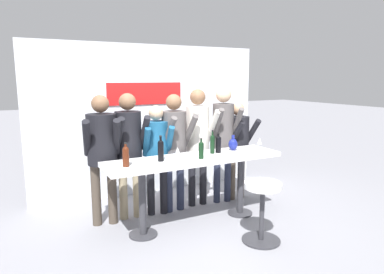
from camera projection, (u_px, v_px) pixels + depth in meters
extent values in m
plane|color=gray|center=(195.00, 224.00, 4.67)|extent=(40.00, 40.00, 0.00)
cube|color=silver|center=(151.00, 120.00, 5.84)|extent=(4.01, 0.10, 2.51)
cube|color=red|center=(145.00, 94.00, 5.66)|extent=(1.29, 0.02, 0.36)
cube|color=white|center=(195.00, 159.00, 4.52)|extent=(2.41, 0.61, 0.06)
cylinder|color=#333338|center=(142.00, 200.00, 4.25)|extent=(0.09, 0.09, 0.88)
cylinder|color=#333338|center=(143.00, 234.00, 4.33)|extent=(0.36, 0.36, 0.02)
cylinder|color=#333338|center=(241.00, 183.00, 4.94)|extent=(0.09, 0.09, 0.88)
cylinder|color=#333338|center=(240.00, 213.00, 5.01)|extent=(0.36, 0.36, 0.02)
cylinder|color=#333338|center=(261.00, 240.00, 4.17)|extent=(0.47, 0.47, 0.02)
cylinder|color=#333338|center=(262.00, 213.00, 4.11)|extent=(0.06, 0.06, 0.68)
cylinder|color=white|center=(263.00, 185.00, 4.05)|extent=(0.44, 0.44, 0.07)
cylinder|color=#473D33|center=(96.00, 195.00, 4.57)|extent=(0.12, 0.12, 0.84)
cylinder|color=#473D33|center=(112.00, 193.00, 4.63)|extent=(0.12, 0.12, 0.84)
cylinder|color=black|center=(102.00, 139.00, 4.47)|extent=(0.45, 0.45, 0.67)
sphere|color=brown|center=(100.00, 104.00, 4.39)|extent=(0.23, 0.23, 0.23)
cylinder|color=black|center=(87.00, 138.00, 4.26)|extent=(0.17, 0.41, 0.52)
cylinder|color=black|center=(117.00, 137.00, 4.36)|extent=(0.17, 0.41, 0.52)
cylinder|color=gray|center=(123.00, 190.00, 4.77)|extent=(0.11, 0.11, 0.85)
cylinder|color=gray|center=(137.00, 188.00, 4.85)|extent=(0.11, 0.11, 0.85)
cylinder|color=black|center=(128.00, 136.00, 4.68)|extent=(0.37, 0.37, 0.67)
sphere|color=brown|center=(127.00, 102.00, 4.60)|extent=(0.23, 0.23, 0.23)
cylinder|color=black|center=(119.00, 135.00, 4.46)|extent=(0.10, 0.40, 0.52)
cylinder|color=black|center=(144.00, 133.00, 4.60)|extent=(0.10, 0.40, 0.52)
cylinder|color=black|center=(151.00, 189.00, 4.93)|extent=(0.11, 0.11, 0.76)
cylinder|color=black|center=(164.00, 188.00, 4.98)|extent=(0.11, 0.11, 0.76)
cylinder|color=#19517A|center=(156.00, 142.00, 4.83)|extent=(0.40, 0.40, 0.60)
sphere|color=#D6AD89|center=(156.00, 113.00, 4.76)|extent=(0.21, 0.21, 0.21)
cylinder|color=#19517A|center=(147.00, 142.00, 4.64)|extent=(0.15, 0.37, 0.47)
cylinder|color=#19517A|center=(170.00, 141.00, 4.73)|extent=(0.15, 0.37, 0.47)
cylinder|color=#23283D|center=(169.00, 185.00, 5.02)|extent=(0.11, 0.11, 0.83)
cylinder|color=#23283D|center=(180.00, 182.00, 5.13)|extent=(0.11, 0.11, 0.83)
cylinder|color=#514C4C|center=(174.00, 134.00, 4.95)|extent=(0.38, 0.38, 0.66)
sphere|color=brown|center=(174.00, 102.00, 4.87)|extent=(0.23, 0.23, 0.23)
cylinder|color=#514C4C|center=(169.00, 133.00, 4.72)|extent=(0.11, 0.40, 0.51)
cylinder|color=#514C4C|center=(190.00, 131.00, 4.89)|extent=(0.11, 0.40, 0.51)
cylinder|color=black|center=(192.00, 179.00, 5.27)|extent=(0.11, 0.11, 0.86)
cylinder|color=black|center=(203.00, 177.00, 5.34)|extent=(0.11, 0.11, 0.86)
cylinder|color=beige|center=(198.00, 129.00, 5.17)|extent=(0.37, 0.37, 0.68)
sphere|color=brown|center=(198.00, 97.00, 5.09)|extent=(0.23, 0.23, 0.23)
cylinder|color=beige|center=(192.00, 127.00, 4.95)|extent=(0.11, 0.41, 0.52)
cylinder|color=beige|center=(212.00, 126.00, 5.08)|extent=(0.11, 0.41, 0.52)
cylinder|color=#23283D|center=(217.00, 176.00, 5.41)|extent=(0.11, 0.11, 0.88)
cylinder|color=#23283D|center=(228.00, 175.00, 5.46)|extent=(0.11, 0.11, 0.88)
cylinder|color=#514C4C|center=(223.00, 126.00, 5.30)|extent=(0.39, 0.39, 0.70)
sphere|color=#D6AD89|center=(224.00, 95.00, 5.22)|extent=(0.24, 0.24, 0.24)
cylinder|color=#514C4C|center=(217.00, 125.00, 5.09)|extent=(0.16, 0.41, 0.53)
cylinder|color=#514C4C|center=(237.00, 124.00, 5.18)|extent=(0.16, 0.41, 0.53)
cylinder|color=#473D33|center=(232.00, 177.00, 5.55)|extent=(0.12, 0.12, 0.76)
cylinder|color=#473D33|center=(241.00, 175.00, 5.67)|extent=(0.12, 0.12, 0.76)
cylinder|color=black|center=(237.00, 135.00, 5.50)|extent=(0.41, 0.41, 0.60)
sphere|color=tan|center=(238.00, 109.00, 5.42)|extent=(0.21, 0.21, 0.21)
cylinder|color=black|center=(235.00, 135.00, 5.27)|extent=(0.13, 0.37, 0.47)
cylinder|color=black|center=(252.00, 133.00, 5.47)|extent=(0.13, 0.37, 0.47)
cylinder|color=black|center=(212.00, 145.00, 4.69)|extent=(0.06, 0.06, 0.23)
sphere|color=black|center=(212.00, 137.00, 4.67)|extent=(0.06, 0.06, 0.06)
cylinder|color=black|center=(212.00, 134.00, 4.67)|extent=(0.02, 0.02, 0.08)
cylinder|color=black|center=(213.00, 131.00, 4.66)|extent=(0.03, 0.03, 0.02)
cylinder|color=black|center=(161.00, 152.00, 4.25)|extent=(0.07, 0.07, 0.23)
sphere|color=black|center=(161.00, 143.00, 4.23)|extent=(0.07, 0.07, 0.07)
cylinder|color=black|center=(161.00, 140.00, 4.23)|extent=(0.03, 0.03, 0.08)
cylinder|color=black|center=(161.00, 136.00, 4.22)|extent=(0.03, 0.03, 0.02)
cylinder|color=#4C1E0F|center=(126.00, 158.00, 3.99)|extent=(0.08, 0.08, 0.20)
sphere|color=#4C1E0F|center=(126.00, 150.00, 3.98)|extent=(0.08, 0.08, 0.08)
cylinder|color=#4C1E0F|center=(125.00, 147.00, 3.97)|extent=(0.03, 0.03, 0.07)
cylinder|color=black|center=(125.00, 143.00, 3.96)|extent=(0.03, 0.03, 0.01)
cylinder|color=black|center=(201.00, 151.00, 4.39)|extent=(0.07, 0.07, 0.19)
sphere|color=black|center=(201.00, 144.00, 4.37)|extent=(0.07, 0.07, 0.07)
cylinder|color=black|center=(201.00, 142.00, 4.37)|extent=(0.03, 0.03, 0.07)
cylinder|color=black|center=(201.00, 139.00, 4.36)|extent=(0.03, 0.03, 0.01)
cylinder|color=black|center=(218.00, 146.00, 4.74)|extent=(0.08, 0.08, 0.20)
sphere|color=black|center=(218.00, 139.00, 4.72)|extent=(0.08, 0.08, 0.08)
cylinder|color=black|center=(218.00, 136.00, 4.72)|extent=(0.03, 0.03, 0.07)
cylinder|color=black|center=(218.00, 133.00, 4.71)|extent=(0.03, 0.03, 0.01)
cylinder|color=silver|center=(259.00, 150.00, 4.95)|extent=(0.06, 0.06, 0.01)
cylinder|color=silver|center=(259.00, 147.00, 4.94)|extent=(0.01, 0.01, 0.08)
cone|color=silver|center=(260.00, 141.00, 4.93)|extent=(0.07, 0.07, 0.09)
cylinder|color=silver|center=(178.00, 161.00, 4.28)|extent=(0.06, 0.06, 0.01)
cylinder|color=silver|center=(178.00, 157.00, 4.27)|extent=(0.01, 0.01, 0.08)
cone|color=silver|center=(178.00, 151.00, 4.26)|extent=(0.07, 0.07, 0.09)
ellipsoid|color=navy|center=(233.00, 144.00, 4.90)|extent=(0.13, 0.13, 0.17)
cylinder|color=navy|center=(233.00, 137.00, 4.88)|extent=(0.04, 0.04, 0.05)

